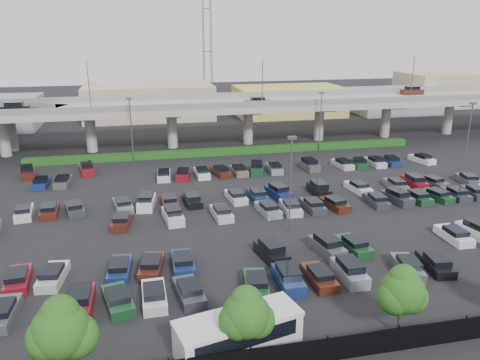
% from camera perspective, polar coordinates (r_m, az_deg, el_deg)
% --- Properties ---
extents(ground, '(280.00, 280.00, 0.00)m').
position_cam_1_polar(ground, '(57.12, 3.47, -3.07)').
color(ground, black).
extents(overpass, '(150.00, 13.00, 15.80)m').
position_cam_1_polar(overpass, '(85.59, -2.45, 8.83)').
color(overpass, gray).
rests_on(overpass, ground).
extents(hedge, '(66.00, 1.60, 1.10)m').
position_cam_1_polar(hedge, '(80.18, -1.36, 3.53)').
color(hedge, '#123E12').
rests_on(hedge, ground).
extents(fence, '(70.00, 0.10, 2.00)m').
position_cam_1_polar(fence, '(33.73, 17.08, -18.29)').
color(fence, black).
rests_on(fence, ground).
extents(tree_row, '(65.07, 3.66, 5.94)m').
position_cam_1_polar(tree_row, '(33.71, 17.42, -13.04)').
color(tree_row, '#332316').
rests_on(tree_row, ground).
extents(shuttle_bus, '(8.77, 4.66, 2.68)m').
position_cam_1_polar(shuttle_bus, '(32.21, -0.20, -18.09)').
color(shuttle_bus, silver).
rests_on(shuttle_bus, ground).
extents(parked_cars, '(63.19, 41.69, 1.67)m').
position_cam_1_polar(parked_cars, '(54.15, 4.64, -3.62)').
color(parked_cars, navy).
rests_on(parked_cars, ground).
extents(light_poles, '(66.90, 48.38, 10.30)m').
position_cam_1_polar(light_poles, '(56.14, -1.02, 3.27)').
color(light_poles, '#4E4E53').
rests_on(light_poles, ground).
extents(distant_buildings, '(138.00, 24.00, 9.00)m').
position_cam_1_polar(distant_buildings, '(117.49, 1.13, 9.71)').
color(distant_buildings, slate).
rests_on(distant_buildings, ground).
extents(comm_tower, '(2.40, 2.40, 30.00)m').
position_cam_1_polar(comm_tower, '(126.77, -3.99, 15.65)').
color(comm_tower, '#4E4E53').
rests_on(comm_tower, ground).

